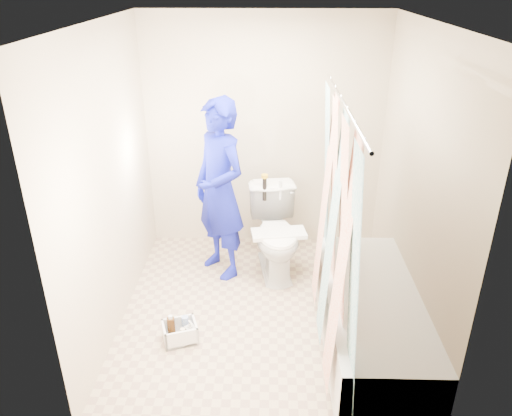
{
  "coord_description": "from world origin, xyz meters",
  "views": [
    {
      "loc": [
        0.04,
        -3.57,
        2.72
      ],
      "look_at": [
        -0.06,
        0.3,
        0.86
      ],
      "focal_mm": 35.0,
      "sensor_mm": 36.0,
      "label": 1
    }
  ],
  "objects_px": {
    "bathtub": "(370,318)",
    "cleaning_caddy": "(181,332)",
    "plumber": "(220,190)",
    "toilet": "(276,233)"
  },
  "relations": [
    {
      "from": "bathtub",
      "to": "toilet",
      "type": "bearing_deg",
      "value": 123.29
    },
    {
      "from": "bathtub",
      "to": "toilet",
      "type": "xyz_separation_m",
      "value": [
        -0.72,
        1.1,
        0.15
      ]
    },
    {
      "from": "bathtub",
      "to": "toilet",
      "type": "height_order",
      "value": "toilet"
    },
    {
      "from": "bathtub",
      "to": "cleaning_caddy",
      "type": "distance_m",
      "value": 1.51
    },
    {
      "from": "plumber",
      "to": "bathtub",
      "type": "bearing_deg",
      "value": 8.54
    },
    {
      "from": "bathtub",
      "to": "plumber",
      "type": "relative_size",
      "value": 1.01
    },
    {
      "from": "toilet",
      "to": "cleaning_caddy",
      "type": "relative_size",
      "value": 2.57
    },
    {
      "from": "toilet",
      "to": "plumber",
      "type": "bearing_deg",
      "value": 172.91
    },
    {
      "from": "toilet",
      "to": "plumber",
      "type": "xyz_separation_m",
      "value": [
        -0.53,
        -0.01,
        0.45
      ]
    },
    {
      "from": "bathtub",
      "to": "cleaning_caddy",
      "type": "height_order",
      "value": "bathtub"
    }
  ]
}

